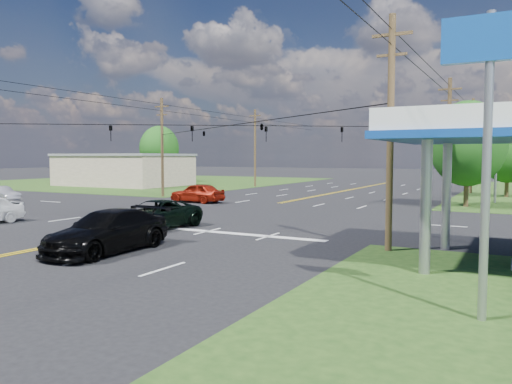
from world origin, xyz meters
The scene contains 20 objects.
ground centered at (0.00, 12.00, 0.00)m, with size 280.00×280.00×0.00m, color black.
grass_nw centered at (-35.00, 44.00, 0.00)m, with size 46.00×48.00×0.03m, color #1D3E14.
stop_bar centered at (5.00, 4.00, 0.00)m, with size 10.00×0.50×0.02m, color silver.
retail_nw centered at (-30.00, 34.00, 2.00)m, with size 16.00×11.00×4.00m, color tan.
pole_se centered at (13.00, 3.00, 4.92)m, with size 1.60×0.28×9.50m.
pole_nw centered at (-13.00, 21.00, 4.92)m, with size 1.60×0.28×9.50m.
pole_ne centered at (13.00, 21.00, 4.92)m, with size 1.60×0.28×9.50m.
pole_left_far centered at (-13.00, 40.00, 5.17)m, with size 1.60×0.28×10.00m.
pole_right_far centered at (13.00, 40.00, 5.17)m, with size 1.60×0.28×10.00m.
span_wire_signals centered at (0.00, 12.00, 6.00)m, with size 26.00×18.00×1.13m.
power_lines centered at (0.00, 10.00, 8.60)m, with size 26.04×100.00×0.64m.
tree_right_a centered at (14.00, 24.00, 4.87)m, with size 5.70×5.70×8.18m.
tree_right_b centered at (16.50, 36.00, 4.22)m, with size 4.94×4.94×7.09m.
tree_far_l centered at (-32.00, 44.00, 5.19)m, with size 6.08×6.08×8.72m.
pickup_dkgreen centered at (0.50, 3.50, 0.76)m, with size 2.54×5.50×1.53m, color black.
suv_black centered at (3.00, -2.53, 0.85)m, with size 2.38×5.85×1.70m, color black.
sedan_silver centered at (-20.84, 9.32, 0.70)m, with size 1.49×4.27×1.41m, color #B1B1B6.
sedan_red centered at (-6.52, 17.50, 0.82)m, with size 1.93×4.80×1.63m, color maroon.
polesign_se centered at (17.00, -4.76, 5.50)m, with size 2.09×0.29×7.12m.
polesign_ne centered at (15.81, 28.64, 5.52)m, with size 2.00×0.55×7.24m.
Camera 1 is at (17.71, -17.34, 3.84)m, focal length 35.00 mm.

